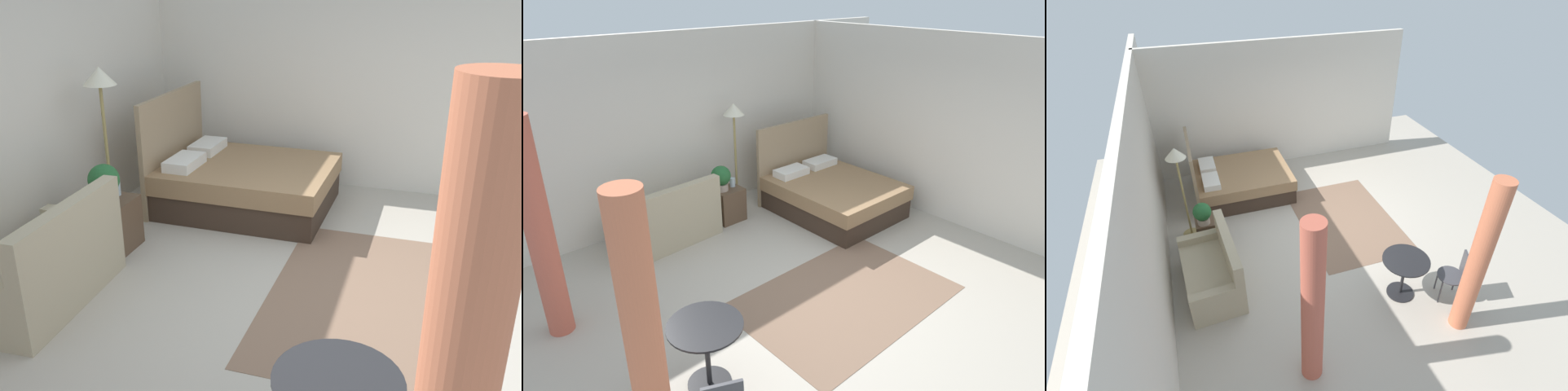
{
  "view_description": "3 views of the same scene",
  "coord_description": "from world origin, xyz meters",
  "views": [
    {
      "loc": [
        -4.27,
        -0.8,
        2.66
      ],
      "look_at": [
        -0.1,
        0.53,
        0.93
      ],
      "focal_mm": 38.49,
      "sensor_mm": 36.0,
      "label": 1
    },
    {
      "loc": [
        -3.68,
        -3.48,
        3.51
      ],
      "look_at": [
        0.29,
        0.9,
        0.86
      ],
      "focal_mm": 32.62,
      "sensor_mm": 36.0,
      "label": 2
    },
    {
      "loc": [
        -5.32,
        2.27,
        4.63
      ],
      "look_at": [
        -0.09,
        0.44,
        0.89
      ],
      "focal_mm": 26.21,
      "sensor_mm": 36.0,
      "label": 3
    }
  ],
  "objects": [
    {
      "name": "potted_plant",
      "position": [
        0.17,
        2.24,
        0.76
      ],
      "size": [
        0.31,
        0.31,
        0.4
      ],
      "color": "tan",
      "rests_on": "nightstand"
    },
    {
      "name": "wall_right",
      "position": [
        2.94,
        0.0,
        1.45
      ],
      "size": [
        0.12,
        5.95,
        2.9
      ],
      "primitive_type": "cube",
      "color": "silver",
      "rests_on": "ground"
    },
    {
      "name": "balcony_table",
      "position": [
        -1.92,
        -0.47,
        0.49
      ],
      "size": [
        0.7,
        0.7,
        0.71
      ],
      "color": "black",
      "rests_on": "ground"
    },
    {
      "name": "curtain_left",
      "position": [
        -2.69,
        -0.97,
        1.22
      ],
      "size": [
        0.26,
        0.26,
        2.43
      ],
      "color": "#D1704C",
      "rests_on": "ground"
    },
    {
      "name": "nightstand",
      "position": [
        0.27,
        2.21,
        0.27
      ],
      "size": [
        0.45,
        0.36,
        0.54
      ],
      "color": "brown",
      "rests_on": "ground"
    },
    {
      "name": "wall_back",
      "position": [
        0.0,
        2.98,
        1.45
      ],
      "size": [
        8.88,
        0.12,
        2.9
      ],
      "primitive_type": "cube",
      "color": "silver",
      "rests_on": "ground"
    },
    {
      "name": "area_rug",
      "position": [
        0.08,
        -0.44,
        0.0
      ],
      "size": [
        2.58,
        1.77,
        0.01
      ],
      "primitive_type": "cube",
      "color": "#7F604C",
      "rests_on": "ground"
    },
    {
      "name": "curtain_right",
      "position": [
        -2.69,
        1.28,
        1.22
      ],
      "size": [
        0.27,
        0.27,
        2.43
      ],
      "color": "#C15B47",
      "rests_on": "ground"
    },
    {
      "name": "bed",
      "position": [
        1.74,
        1.35,
        0.32
      ],
      "size": [
        1.63,
        2.02,
        1.36
      ],
      "color": "#38281E",
      "rests_on": "ground"
    },
    {
      "name": "couch",
      "position": [
        -0.81,
        2.24,
        0.31
      ],
      "size": [
        1.51,
        0.86,
        0.94
      ],
      "color": "tan",
      "rests_on": "ground"
    },
    {
      "name": "floor_lamp",
      "position": [
        0.65,
        2.49,
        1.51
      ],
      "size": [
        0.34,
        0.34,
        1.81
      ],
      "color": "#99844C",
      "rests_on": "ground"
    },
    {
      "name": "ground_plane",
      "position": [
        0.0,
        0.0,
        -0.01
      ],
      "size": [
        8.88,
        8.95,
        0.02
      ],
      "primitive_type": "cube",
      "color": "#B2A899"
    },
    {
      "name": "vase",
      "position": [
        0.39,
        2.25,
        0.61
      ],
      "size": [
        0.09,
        0.09,
        0.14
      ],
      "color": "silver",
      "rests_on": "nightstand"
    }
  ]
}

